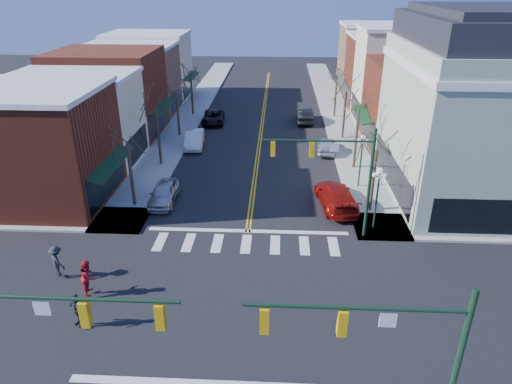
# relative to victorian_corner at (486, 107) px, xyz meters

# --- Properties ---
(ground) EXTENTS (160.00, 160.00, 0.00)m
(ground) POSITION_rel_victorian_corner_xyz_m (-16.50, -14.50, -6.66)
(ground) COLOR black
(ground) RESTS_ON ground
(sidewalk_left) EXTENTS (3.50, 70.00, 0.15)m
(sidewalk_left) POSITION_rel_victorian_corner_xyz_m (-25.25, 5.50, -6.58)
(sidewalk_left) COLOR #9E9B93
(sidewalk_left) RESTS_ON ground
(sidewalk_right) EXTENTS (3.50, 70.00, 0.15)m
(sidewalk_right) POSITION_rel_victorian_corner_xyz_m (-7.75, 5.50, -6.58)
(sidewalk_right) COLOR #9E9B93
(sidewalk_right) RESTS_ON ground
(bldg_left_brick_a) EXTENTS (10.00, 8.50, 8.00)m
(bldg_left_brick_a) POSITION_rel_victorian_corner_xyz_m (-32.00, -2.75, -2.66)
(bldg_left_brick_a) COLOR maroon
(bldg_left_brick_a) RESTS_ON ground
(bldg_left_stucco_a) EXTENTS (10.00, 7.00, 7.50)m
(bldg_left_stucco_a) POSITION_rel_victorian_corner_xyz_m (-32.00, 5.00, -2.91)
(bldg_left_stucco_a) COLOR beige
(bldg_left_stucco_a) RESTS_ON ground
(bldg_left_brick_b) EXTENTS (10.00, 9.00, 8.50)m
(bldg_left_brick_b) POSITION_rel_victorian_corner_xyz_m (-32.00, 13.00, -2.41)
(bldg_left_brick_b) COLOR maroon
(bldg_left_brick_b) RESTS_ON ground
(bldg_left_tan) EXTENTS (10.00, 7.50, 7.80)m
(bldg_left_tan) POSITION_rel_victorian_corner_xyz_m (-32.00, 21.25, -2.76)
(bldg_left_tan) COLOR #926D51
(bldg_left_tan) RESTS_ON ground
(bldg_left_stucco_b) EXTENTS (10.00, 8.00, 8.20)m
(bldg_left_stucco_b) POSITION_rel_victorian_corner_xyz_m (-32.00, 29.00, -2.56)
(bldg_left_stucco_b) COLOR beige
(bldg_left_stucco_b) RESTS_ON ground
(bldg_right_brick_a) EXTENTS (10.00, 8.50, 8.00)m
(bldg_right_brick_a) POSITION_rel_victorian_corner_xyz_m (-1.00, 11.25, -2.66)
(bldg_right_brick_a) COLOR maroon
(bldg_right_brick_a) RESTS_ON ground
(bldg_right_stucco) EXTENTS (10.00, 7.00, 10.00)m
(bldg_right_stucco) POSITION_rel_victorian_corner_xyz_m (-1.00, 19.00, -1.66)
(bldg_right_stucco) COLOR beige
(bldg_right_stucco) RESTS_ON ground
(bldg_right_brick_b) EXTENTS (10.00, 8.00, 8.50)m
(bldg_right_brick_b) POSITION_rel_victorian_corner_xyz_m (-1.00, 26.50, -2.41)
(bldg_right_brick_b) COLOR maroon
(bldg_right_brick_b) RESTS_ON ground
(bldg_right_tan) EXTENTS (10.00, 8.00, 9.00)m
(bldg_right_tan) POSITION_rel_victorian_corner_xyz_m (-1.00, 34.50, -2.16)
(bldg_right_tan) COLOR #926D51
(bldg_right_tan) RESTS_ON ground
(victorian_corner) EXTENTS (12.25, 14.25, 13.30)m
(victorian_corner) POSITION_rel_victorian_corner_xyz_m (0.00, 0.00, 0.00)
(victorian_corner) COLOR #9CAC95
(victorian_corner) RESTS_ON ground
(traffic_mast_near_left) EXTENTS (6.60, 0.28, 7.20)m
(traffic_mast_near_left) POSITION_rel_victorian_corner_xyz_m (-22.05, -21.90, -1.95)
(traffic_mast_near_left) COLOR #14331E
(traffic_mast_near_left) RESTS_ON ground
(traffic_mast_near_right) EXTENTS (6.60, 0.28, 7.20)m
(traffic_mast_near_right) POSITION_rel_victorian_corner_xyz_m (-10.95, -21.90, -1.95)
(traffic_mast_near_right) COLOR #14331E
(traffic_mast_near_right) RESTS_ON ground
(traffic_mast_far_right) EXTENTS (6.60, 0.28, 7.20)m
(traffic_mast_far_right) POSITION_rel_victorian_corner_xyz_m (-10.95, -7.10, -1.95)
(traffic_mast_far_right) COLOR #14331E
(traffic_mast_far_right) RESTS_ON ground
(lamppost_corner) EXTENTS (0.36, 0.36, 4.33)m
(lamppost_corner) POSITION_rel_victorian_corner_xyz_m (-8.30, -6.00, -3.70)
(lamppost_corner) COLOR #14331E
(lamppost_corner) RESTS_ON ground
(lamppost_midblock) EXTENTS (0.36, 0.36, 4.33)m
(lamppost_midblock) POSITION_rel_victorian_corner_xyz_m (-8.30, 0.50, -3.70)
(lamppost_midblock) COLOR #14331E
(lamppost_midblock) RESTS_ON ground
(tree_left_a) EXTENTS (0.24, 0.24, 4.76)m
(tree_left_a) POSITION_rel_victorian_corner_xyz_m (-24.90, -3.50, -4.28)
(tree_left_a) COLOR #382B21
(tree_left_a) RESTS_ON ground
(tree_left_b) EXTENTS (0.24, 0.24, 5.04)m
(tree_left_b) POSITION_rel_victorian_corner_xyz_m (-24.90, 4.50, -4.14)
(tree_left_b) COLOR #382B21
(tree_left_b) RESTS_ON ground
(tree_left_c) EXTENTS (0.24, 0.24, 4.55)m
(tree_left_c) POSITION_rel_victorian_corner_xyz_m (-24.90, 12.50, -4.38)
(tree_left_c) COLOR #382B21
(tree_left_c) RESTS_ON ground
(tree_left_d) EXTENTS (0.24, 0.24, 4.90)m
(tree_left_d) POSITION_rel_victorian_corner_xyz_m (-24.90, 20.50, -4.21)
(tree_left_d) COLOR #382B21
(tree_left_d) RESTS_ON ground
(tree_right_a) EXTENTS (0.24, 0.24, 4.62)m
(tree_right_a) POSITION_rel_victorian_corner_xyz_m (-8.10, -3.50, -4.35)
(tree_right_a) COLOR #382B21
(tree_right_a) RESTS_ON ground
(tree_right_b) EXTENTS (0.24, 0.24, 5.18)m
(tree_right_b) POSITION_rel_victorian_corner_xyz_m (-8.10, 4.50, -4.07)
(tree_right_b) COLOR #382B21
(tree_right_b) RESTS_ON ground
(tree_right_c) EXTENTS (0.24, 0.24, 4.83)m
(tree_right_c) POSITION_rel_victorian_corner_xyz_m (-8.10, 12.50, -4.24)
(tree_right_c) COLOR #382B21
(tree_right_c) RESTS_ON ground
(tree_right_d) EXTENTS (0.24, 0.24, 4.97)m
(tree_right_d) POSITION_rel_victorian_corner_xyz_m (-8.10, 20.50, -4.17)
(tree_right_d) COLOR #382B21
(tree_right_d) RESTS_ON ground
(car_left_near) EXTENTS (1.82, 4.39, 1.49)m
(car_left_near) POSITION_rel_victorian_corner_xyz_m (-22.90, -2.83, -5.91)
(car_left_near) COLOR #B2B3B7
(car_left_near) RESTS_ON ground
(car_left_mid) EXTENTS (2.08, 4.89, 1.57)m
(car_left_mid) POSITION_rel_victorian_corner_xyz_m (-22.78, 9.38, -5.87)
(car_left_mid) COLOR silver
(car_left_mid) RESTS_ON ground
(car_left_far) EXTENTS (2.58, 5.12, 1.39)m
(car_left_far) POSITION_rel_victorian_corner_xyz_m (-22.00, 17.32, -5.96)
(car_left_far) COLOR black
(car_left_far) RESTS_ON ground
(car_right_near) EXTENTS (3.05, 5.96, 1.66)m
(car_right_near) POSITION_rel_victorian_corner_xyz_m (-10.43, -2.86, -5.83)
(car_right_near) COLOR maroon
(car_right_near) RESTS_ON ground
(car_right_mid) EXTENTS (1.99, 4.26, 1.41)m
(car_right_mid) POSITION_rel_victorian_corner_xyz_m (-10.10, 8.41, -5.95)
(car_right_mid) COLOR silver
(car_right_mid) RESTS_ON ground
(car_right_far) EXTENTS (1.80, 4.93, 1.62)m
(car_right_far) POSITION_rel_victorian_corner_xyz_m (-11.70, 18.27, -5.85)
(car_right_far) COLOR black
(car_right_far) RESTS_ON ground
(pedestrian_red_b) EXTENTS (0.89, 1.06, 1.93)m
(pedestrian_red_b) POSITION_rel_victorian_corner_xyz_m (-24.22, -13.65, -5.54)
(pedestrian_red_b) COLOR #AB1221
(pedestrian_red_b) RESTS_ON sidewalk_left
(pedestrian_dark_a) EXTENTS (1.10, 0.85, 1.74)m
(pedestrian_dark_a) POSITION_rel_victorian_corner_xyz_m (-23.80, -16.06, -5.64)
(pedestrian_dark_a) COLOR #212229
(pedestrian_dark_a) RESTS_ON sidewalk_left
(pedestrian_dark_b) EXTENTS (1.34, 1.24, 1.81)m
(pedestrian_dark_b) POSITION_rel_victorian_corner_xyz_m (-26.50, -12.24, -5.60)
(pedestrian_dark_b) COLOR #212229
(pedestrian_dark_b) RESTS_ON sidewalk_left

